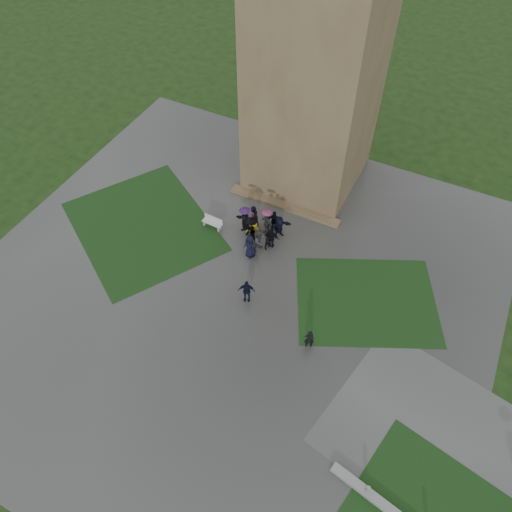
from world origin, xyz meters
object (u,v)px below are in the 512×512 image
at_px(pedestrian_mid, 246,291).
at_px(pedestrian_near, 309,339).
at_px(tower, 316,72).
at_px(bench, 213,222).

xyz_separation_m(pedestrian_mid, pedestrian_near, (4.98, -1.43, -0.11)).
bearing_deg(pedestrian_mid, pedestrian_near, -38.08).
bearing_deg(pedestrian_near, pedestrian_mid, -36.52).
distance_m(tower, bench, 12.76).
bearing_deg(tower, pedestrian_mid, -83.97).
height_order(bench, pedestrian_mid, pedestrian_mid).
xyz_separation_m(tower, pedestrian_near, (6.40, -14.85, -8.16)).
bearing_deg(pedestrian_mid, bench, 115.96).
height_order(pedestrian_mid, pedestrian_near, pedestrian_mid).
bearing_deg(tower, pedestrian_near, -66.69).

